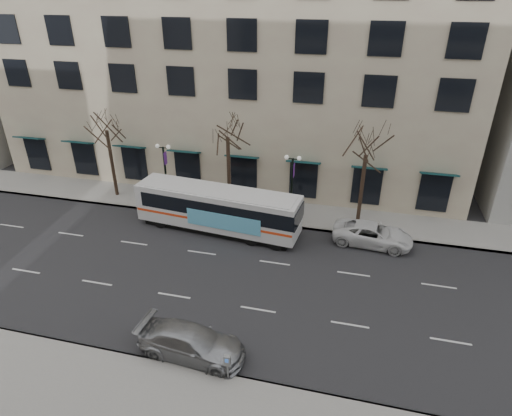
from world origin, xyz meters
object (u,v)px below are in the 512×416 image
(silver_car, at_px, (192,343))
(pay_station, at_px, (227,362))
(tree_far_right, at_px, (368,142))
(tree_far_left, at_px, (105,119))
(tree_far_mid, at_px, (227,125))
(lamp_post_right, at_px, (292,185))
(white_pickup, at_px, (373,234))
(lamp_post_left, at_px, (166,172))
(city_bus, at_px, (219,208))

(silver_car, bearing_deg, pay_station, -112.85)
(tree_far_right, height_order, pay_station, tree_far_right)
(tree_far_left, relative_size, tree_far_mid, 0.98)
(tree_far_right, bearing_deg, tree_far_mid, 180.00)
(tree_far_left, bearing_deg, lamp_post_right, -2.29)
(tree_far_right, distance_m, pay_station, 17.71)
(white_pickup, height_order, pay_station, pay_station)
(silver_car, bearing_deg, tree_far_right, -21.70)
(lamp_post_left, relative_size, silver_car, 0.99)
(lamp_post_right, relative_size, pay_station, 3.68)
(pay_station, bearing_deg, lamp_post_right, 85.67)
(tree_far_mid, distance_m, white_pickup, 12.91)
(tree_far_mid, relative_size, silver_car, 1.62)
(tree_far_left, xyz_separation_m, city_bus, (10.22, -3.34, -4.93))
(tree_far_right, relative_size, lamp_post_left, 1.55)
(lamp_post_left, xyz_separation_m, pay_station, (9.80, -15.50, -1.77))
(tree_far_left, height_order, silver_car, tree_far_left)
(lamp_post_left, bearing_deg, silver_car, -62.00)
(tree_far_mid, distance_m, city_bus, 6.13)
(city_bus, relative_size, silver_car, 2.31)
(city_bus, distance_m, white_pickup, 10.90)
(tree_far_left, relative_size, lamp_post_left, 1.60)
(city_bus, bearing_deg, tree_far_mid, 99.84)
(lamp_post_right, distance_m, city_bus, 5.63)
(tree_far_right, relative_size, pay_station, 5.69)
(pay_station, bearing_deg, lamp_post_left, 118.71)
(lamp_post_right, bearing_deg, white_pickup, -18.32)
(white_pickup, bearing_deg, lamp_post_right, 76.30)
(lamp_post_left, bearing_deg, white_pickup, -7.11)
(city_bus, bearing_deg, lamp_post_right, 35.76)
(tree_far_mid, bearing_deg, pay_station, -73.38)
(tree_far_left, relative_size, tree_far_right, 1.03)
(tree_far_mid, relative_size, city_bus, 0.70)
(white_pickup, bearing_deg, tree_far_right, 26.57)
(tree_far_right, bearing_deg, silver_car, -116.06)
(lamp_post_left, bearing_deg, city_bus, -27.68)
(tree_far_left, height_order, tree_far_mid, tree_far_mid)
(tree_far_right, distance_m, city_bus, 11.33)
(tree_far_mid, xyz_separation_m, silver_car, (2.67, -15.00, -6.14))
(lamp_post_left, bearing_deg, tree_far_left, 173.17)
(pay_station, bearing_deg, silver_car, 149.20)
(city_bus, distance_m, silver_car, 11.96)
(lamp_post_left, height_order, lamp_post_right, same)
(tree_far_mid, xyz_separation_m, lamp_post_left, (-4.99, -0.60, -3.96))
(tree_far_mid, height_order, lamp_post_left, tree_far_mid)
(white_pickup, relative_size, pay_station, 3.80)
(tree_far_left, xyz_separation_m, lamp_post_right, (15.01, -0.60, -3.75))
(tree_far_right, xyz_separation_m, lamp_post_right, (-4.99, -0.60, -3.48))
(tree_far_left, height_order, white_pickup, tree_far_left)
(lamp_post_left, xyz_separation_m, lamp_post_right, (10.00, 0.00, 0.00))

